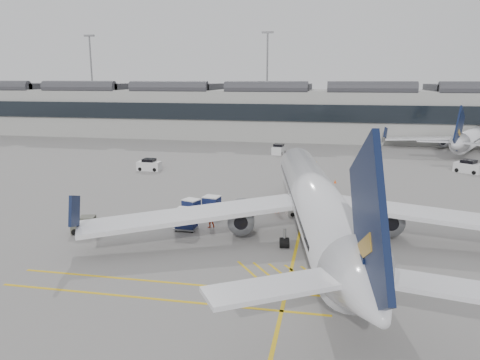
% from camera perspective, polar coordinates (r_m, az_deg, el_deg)
% --- Properties ---
extents(ground, '(220.00, 220.00, 0.00)m').
position_cam_1_polar(ground, '(42.68, -6.55, -6.58)').
color(ground, gray).
rests_on(ground, ground).
extents(terminal, '(200.00, 20.45, 12.40)m').
position_cam_1_polar(terminal, '(111.28, 4.83, 8.38)').
color(terminal, '#9E9E99').
rests_on(terminal, ground).
extents(light_masts, '(113.00, 0.60, 25.45)m').
position_cam_1_polar(light_masts, '(125.19, 4.88, 12.64)').
color(light_masts, slate).
rests_on(light_masts, ground).
extents(apron_markings, '(0.25, 60.00, 0.01)m').
position_cam_1_polar(apron_markings, '(50.37, 7.92, -3.64)').
color(apron_markings, gold).
rests_on(apron_markings, ground).
extents(airliner_main, '(39.37, 43.36, 11.60)m').
position_cam_1_polar(airliner_main, '(40.47, 9.22, -2.67)').
color(airliner_main, silver).
rests_on(airliner_main, ground).
extents(airliner_far, '(30.02, 33.13, 9.46)m').
position_cam_1_polar(airliner_far, '(99.01, 26.61, 4.68)').
color(airliner_far, silver).
rests_on(airliner_far, ground).
extents(belt_loader, '(4.78, 2.57, 1.89)m').
position_cam_1_polar(belt_loader, '(48.68, 7.77, -3.54)').
color(belt_loader, silver).
rests_on(belt_loader, ground).
extents(baggage_cart_a, '(1.52, 1.26, 1.58)m').
position_cam_1_polar(baggage_cart_a, '(43.70, -6.24, -4.94)').
color(baggage_cart_a, gray).
rests_on(baggage_cart_a, ground).
extents(baggage_cart_b, '(2.01, 1.83, 1.74)m').
position_cam_1_polar(baggage_cart_b, '(47.92, -5.96, -3.28)').
color(baggage_cart_b, gray).
rests_on(baggage_cart_b, ground).
extents(baggage_cart_c, '(1.96, 1.71, 1.83)m').
position_cam_1_polar(baggage_cart_c, '(48.56, -3.48, -2.96)').
color(baggage_cart_c, gray).
rests_on(baggage_cart_c, ground).
extents(baggage_cart_d, '(1.99, 1.66, 2.04)m').
position_cam_1_polar(baggage_cart_d, '(43.52, -6.58, -4.69)').
color(baggage_cart_d, gray).
rests_on(baggage_cart_d, ground).
extents(ramp_agent_a, '(0.77, 0.70, 1.77)m').
position_cam_1_polar(ramp_agent_a, '(48.77, 4.53, -3.02)').
color(ramp_agent_a, '#F8400D').
rests_on(ramp_agent_a, ground).
extents(ramp_agent_b, '(1.09, 1.03, 1.78)m').
position_cam_1_polar(ramp_agent_b, '(44.14, -3.67, -4.66)').
color(ramp_agent_b, red).
rests_on(ramp_agent_b, ground).
extents(pushback_tug, '(3.04, 2.30, 1.52)m').
position_cam_1_polar(pushback_tug, '(44.84, -18.06, -5.28)').
color(pushback_tug, '#4A4B3F').
rests_on(pushback_tug, ground).
extents(safety_cone_nose, '(0.35, 0.35, 0.48)m').
position_cam_1_polar(safety_cone_nose, '(63.71, 11.52, -0.17)').
color(safety_cone_nose, '#F24C0A').
rests_on(safety_cone_nose, ground).
extents(safety_cone_engine, '(0.33, 0.33, 0.46)m').
position_cam_1_polar(safety_cone_engine, '(44.61, 15.70, -5.82)').
color(safety_cone_engine, '#F24C0A').
rests_on(safety_cone_engine, ground).
extents(service_van_left, '(3.55, 1.84, 1.80)m').
position_cam_1_polar(service_van_left, '(72.32, -11.00, 1.79)').
color(service_van_left, silver).
rests_on(service_van_left, ground).
extents(service_van_mid, '(2.26, 3.84, 1.87)m').
position_cam_1_polar(service_van_mid, '(86.66, 4.74, 3.73)').
color(service_van_mid, silver).
rests_on(service_van_mid, ground).
extents(service_van_right, '(4.11, 3.76, 1.92)m').
position_cam_1_polar(service_van_right, '(77.02, 26.06, 1.43)').
color(service_van_right, silver).
rests_on(service_van_right, ground).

